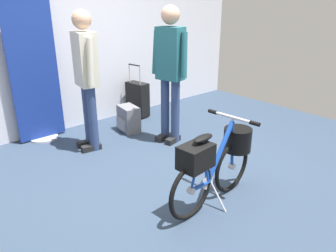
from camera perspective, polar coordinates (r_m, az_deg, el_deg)
ground_plane at (r=3.46m, az=1.96°, el=-9.08°), size 6.03×6.03×0.00m
back_wall at (r=4.80m, az=-16.42°, el=17.19°), size 6.03×0.10×2.95m
floor_banner_stand at (r=4.46m, az=-22.16°, el=8.09°), size 0.60×0.36×1.87m
folding_bike_foreground at (r=2.94m, az=8.52°, el=-5.86°), size 1.12×0.53×0.79m
visitor_near_wall at (r=4.07m, az=0.37°, el=10.22°), size 0.33×0.52×1.68m
visitor_browsing at (r=3.96m, az=-14.05°, el=8.87°), size 0.31×0.53×1.64m
rolling_suitcase at (r=5.17m, az=-5.31°, el=4.73°), size 0.23×0.38×0.83m
backpack_on_floor at (r=4.61m, az=-6.90°, el=1.22°), size 0.28×0.37×0.36m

